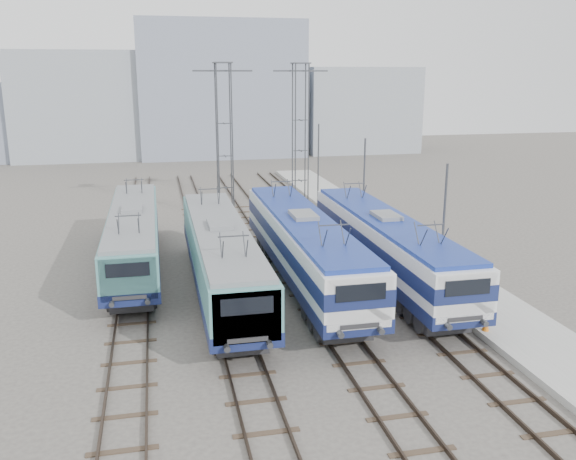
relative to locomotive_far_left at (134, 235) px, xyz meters
The scene contains 15 objects.
ground 12.30m from the locomotive_far_left, 56.11° to the right, with size 160.00×160.00×0.00m, color #514C47.
platform 17.19m from the locomotive_far_left, ahead, with size 4.00×70.00×0.30m, color #9E9E99.
locomotive_far_left is the anchor object (origin of this frame).
locomotive_center_left 6.97m from the locomotive_far_left, 49.81° to the right, with size 2.88×18.19×3.42m.
locomotive_center_right 10.18m from the locomotive_far_left, 27.82° to the right, with size 2.98×18.85×3.54m.
locomotive_far_right 14.47m from the locomotive_far_left, 21.05° to the right, with size 2.87×18.12×3.41m.
catenary_tower_west 14.43m from the locomotive_far_left, 60.55° to the left, with size 4.50×1.20×12.00m.
catenary_tower_east 19.75m from the locomotive_far_left, 46.48° to the left, with size 4.50×1.20×12.00m.
mast_front 17.38m from the locomotive_far_left, 27.66° to the right, with size 0.12×0.12×7.00m, color #3F4247.
mast_mid 15.90m from the locomotive_far_left, 14.44° to the left, with size 0.12×0.12×7.00m, color #3F4247.
mast_rear 22.18m from the locomotive_far_left, 46.10° to the left, with size 0.12×0.12×7.00m, color #3F4247.
safety_cone 19.97m from the locomotive_far_left, 40.00° to the right, with size 0.31×0.31×0.59m, color #CD6512.
building_west 52.68m from the locomotive_far_left, 97.94° to the left, with size 18.00×12.00×14.00m, color #8E969F.
building_center 53.49m from the locomotive_far_left, 78.31° to the left, with size 22.00×14.00×18.00m, color gray.
building_east 60.49m from the locomotive_far_left, 59.38° to the left, with size 16.00×12.00×12.00m, color #8E969F.
Camera 1 is at (-5.28, -25.11, 11.30)m, focal length 38.00 mm.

